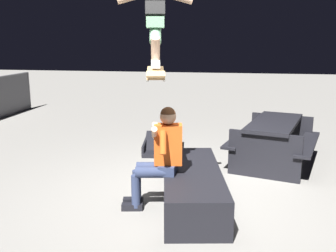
# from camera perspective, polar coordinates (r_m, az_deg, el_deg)

# --- Properties ---
(ground_plane) EXTENTS (40.00, 40.00, 0.00)m
(ground_plane) POSITION_cam_1_polar(r_m,az_deg,el_deg) (5.29, 2.98, -10.48)
(ground_plane) COLOR gray
(ledge_box_main) EXTENTS (2.14, 1.07, 0.46)m
(ledge_box_main) POSITION_cam_1_polar(r_m,az_deg,el_deg) (5.02, 3.59, -8.97)
(ledge_box_main) COLOR black
(ledge_box_main) RESTS_ON ground
(person_sitting_on_ledge) EXTENTS (0.60, 0.78, 1.29)m
(person_sitting_on_ledge) POSITION_cam_1_polar(r_m,az_deg,el_deg) (4.75, -1.26, -4.06)
(person_sitting_on_ledge) COLOR #2D3856
(person_sitting_on_ledge) RESTS_ON ground
(skateboard) EXTENTS (1.04, 0.40, 0.13)m
(skateboard) POSITION_cam_1_polar(r_m,az_deg,el_deg) (4.56, -1.86, 7.90)
(skateboard) COLOR #AD8451
(skater_airborne) EXTENTS (0.64, 0.88, 1.12)m
(skater_airborne) POSITION_cam_1_polar(r_m,az_deg,el_deg) (4.61, -1.93, 16.50)
(skater_airborne) COLOR white
(kicker_ramp) EXTENTS (1.08, 0.85, 0.37)m
(kicker_ramp) POSITION_cam_1_polar(r_m,az_deg,el_deg) (7.36, -0.78, -3.22)
(kicker_ramp) COLOR black
(kicker_ramp) RESTS_ON ground
(picnic_table_back) EXTENTS (2.00, 1.75, 0.75)m
(picnic_table_back) POSITION_cam_1_polar(r_m,az_deg,el_deg) (6.71, 15.43, -1.38)
(picnic_table_back) COLOR black
(picnic_table_back) RESTS_ON ground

